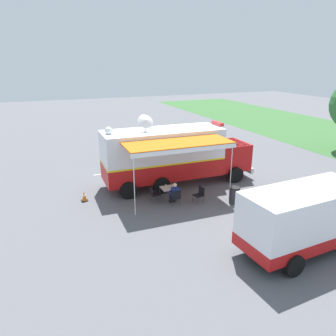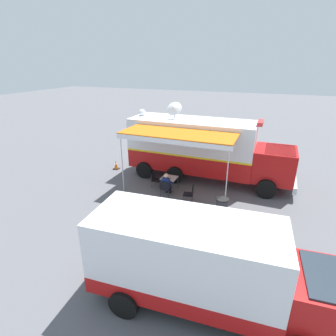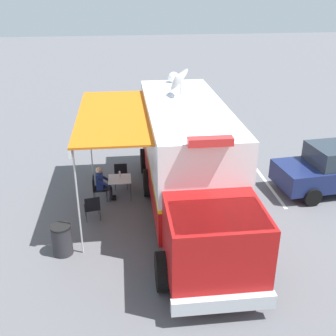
# 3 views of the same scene
# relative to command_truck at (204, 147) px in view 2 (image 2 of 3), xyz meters

# --- Properties ---
(ground_plane) EXTENTS (100.00, 100.00, 0.00)m
(ground_plane) POSITION_rel_command_truck_xyz_m (-0.04, -0.75, -1.94)
(ground_plane) COLOR #5B5B60
(lot_stripe) EXTENTS (0.19, 4.80, 0.01)m
(lot_stripe) POSITION_rel_command_truck_xyz_m (-3.44, -2.08, -1.94)
(lot_stripe) COLOR silver
(lot_stripe) RESTS_ON ground
(command_truck) EXTENTS (4.94, 9.53, 4.53)m
(command_truck) POSITION_rel_command_truck_xyz_m (0.00, 0.00, 0.00)
(command_truck) COLOR #B71414
(command_truck) RESTS_ON ground
(folding_table) EXTENTS (0.81, 0.81, 0.73)m
(folding_table) POSITION_rel_command_truck_xyz_m (2.20, -1.30, -1.27)
(folding_table) COLOR silver
(folding_table) RESTS_ON ground
(water_bottle) EXTENTS (0.07, 0.07, 0.22)m
(water_bottle) POSITION_rel_command_truck_xyz_m (2.19, -1.44, -1.11)
(water_bottle) COLOR silver
(water_bottle) RESTS_ON folding_table
(folding_chair_at_table) EXTENTS (0.49, 0.49, 0.87)m
(folding_chair_at_table) POSITION_rel_command_truck_xyz_m (3.00, -1.20, -1.43)
(folding_chair_at_table) COLOR black
(folding_chair_at_table) RESTS_ON ground
(folding_chair_beside_table) EXTENTS (0.49, 0.49, 0.87)m
(folding_chair_beside_table) POSITION_rel_command_truck_xyz_m (2.14, -2.15, -1.43)
(folding_chair_beside_table) COLOR black
(folding_chair_beside_table) RESTS_ON ground
(folding_chair_spare_by_truck) EXTENTS (0.55, 0.55, 0.87)m
(folding_chair_spare_by_truck) POSITION_rel_command_truck_xyz_m (3.12, 0.17, -1.43)
(folding_chair_spare_by_truck) COLOR black
(folding_chair_spare_by_truck) RESTS_ON ground
(seated_responder) EXTENTS (0.66, 0.56, 1.25)m
(seated_responder) POSITION_rel_command_truck_xyz_m (2.81, -1.20, -1.29)
(seated_responder) COLOR navy
(seated_responder) RESTS_ON ground
(trash_bin) EXTENTS (0.57, 0.57, 0.91)m
(trash_bin) POSITION_rel_command_truck_xyz_m (3.90, 1.89, -1.49)
(trash_bin) COLOR #2D2D33
(trash_bin) RESTS_ON ground
(traffic_cone) EXTENTS (0.36, 0.36, 0.58)m
(traffic_cone) POSITION_rel_command_truck_xyz_m (0.57, -5.65, -1.66)
(traffic_cone) COLOR black
(traffic_cone) RESTS_ON ground
(support_truck) EXTENTS (2.68, 6.92, 2.70)m
(support_truck) POSITION_rel_command_truck_xyz_m (8.84, 2.26, -0.56)
(support_truck) COLOR white
(support_truck) RESTS_ON ground
(car_behind_truck) EXTENTS (4.34, 2.30, 1.76)m
(car_behind_truck) POSITION_rel_command_truck_xyz_m (-5.62, -0.84, -1.06)
(car_behind_truck) COLOR navy
(car_behind_truck) RESTS_ON ground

